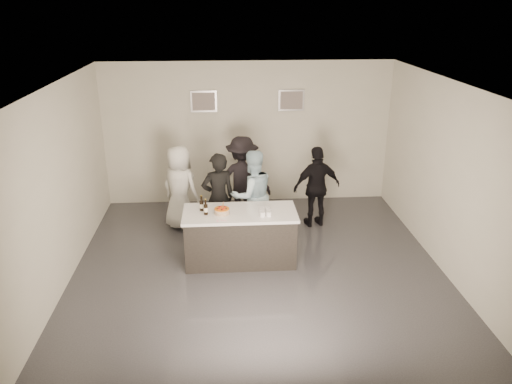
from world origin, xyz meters
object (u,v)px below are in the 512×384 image
(beer_bottle_b, at_px, (206,207))
(beer_bottle_a, at_px, (202,203))
(cake, at_px, (222,212))
(person_main_blue, at_px, (252,195))
(person_main_black, at_px, (218,198))
(person_guest_left, at_px, (180,188))
(person_guest_right, at_px, (317,187))
(person_guest_back, at_px, (242,179))
(bar_counter, at_px, (240,236))

(beer_bottle_b, bearing_deg, beer_bottle_a, 113.92)
(cake, height_order, person_main_blue, person_main_blue)
(person_main_black, relative_size, person_guest_left, 1.02)
(beer_bottle_a, xyz_separation_m, beer_bottle_b, (0.07, -0.16, 0.00))
(person_guest_right, bearing_deg, cake, 25.50)
(person_main_black, relative_size, person_guest_back, 0.97)
(cake, bearing_deg, person_main_blue, 58.95)
(cake, bearing_deg, person_guest_back, 76.95)
(beer_bottle_b, height_order, person_guest_left, person_guest_left)
(bar_counter, xyz_separation_m, beer_bottle_b, (-0.55, -0.07, 0.58))
(bar_counter, height_order, beer_bottle_a, beer_bottle_a)
(beer_bottle_b, bearing_deg, person_main_black, 77.50)
(bar_counter, xyz_separation_m, cake, (-0.29, -0.06, 0.49))
(cake, distance_m, person_main_black, 0.88)
(beer_bottle_b, relative_size, person_main_blue, 0.15)
(beer_bottle_b, distance_m, person_guest_back, 1.90)
(person_guest_left, bearing_deg, person_guest_back, -131.55)
(person_guest_left, relative_size, person_guest_back, 0.95)
(beer_bottle_a, relative_size, person_guest_back, 0.15)
(person_main_black, bearing_deg, bar_counter, 97.24)
(bar_counter, xyz_separation_m, person_guest_back, (0.11, 1.70, 0.41))
(bar_counter, relative_size, person_guest_right, 1.17)
(person_main_black, bearing_deg, beer_bottle_b, 60.98)
(person_guest_back, bearing_deg, person_guest_right, 176.33)
(beer_bottle_b, bearing_deg, person_guest_back, 69.41)
(cake, xyz_separation_m, person_main_black, (-0.06, 0.87, -0.11))
(person_main_black, height_order, person_guest_back, person_guest_back)
(beer_bottle_a, relative_size, beer_bottle_b, 1.00)
(person_guest_left, xyz_separation_m, person_guest_right, (2.60, -0.07, -0.02))
(bar_counter, height_order, person_guest_back, person_guest_back)
(person_main_blue, bearing_deg, beer_bottle_b, 29.65)
(person_main_blue, bearing_deg, beer_bottle_a, 21.76)
(person_main_black, bearing_deg, beer_bottle_a, 53.13)
(bar_counter, distance_m, cake, 0.57)
(person_guest_right, xyz_separation_m, person_guest_back, (-1.41, 0.36, 0.06))
(bar_counter, distance_m, person_guest_back, 1.75)
(beer_bottle_b, distance_m, person_guest_left, 1.58)
(person_main_black, bearing_deg, person_guest_back, -134.34)
(cake, xyz_separation_m, person_guest_right, (1.82, 1.40, -0.14))
(bar_counter, bearing_deg, person_guest_back, 86.12)
(cake, height_order, person_main_black, person_main_black)
(person_guest_right, bearing_deg, person_main_black, 3.72)
(person_main_blue, bearing_deg, cake, 39.68)
(person_guest_left, height_order, person_guest_back, person_guest_back)
(beer_bottle_b, relative_size, person_guest_right, 0.16)
(beer_bottle_a, relative_size, person_main_blue, 0.15)
(beer_bottle_a, bearing_deg, person_guest_left, 109.19)
(cake, xyz_separation_m, person_guest_back, (0.41, 1.76, -0.08))
(cake, bearing_deg, beer_bottle_b, -177.04)
(beer_bottle_a, height_order, person_main_black, person_main_black)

